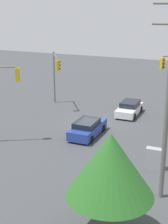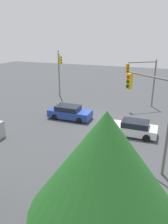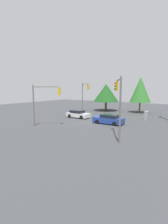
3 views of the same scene
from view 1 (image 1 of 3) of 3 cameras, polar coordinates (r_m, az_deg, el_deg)
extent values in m
plane|color=#424447|center=(31.71, 1.38, -2.30)|extent=(80.00, 80.00, 0.00)
cube|color=silver|center=(34.92, 7.55, 0.36)|extent=(1.81, 4.22, 0.69)
cube|color=black|center=(34.94, 7.68, 1.39)|extent=(1.60, 2.32, 0.50)
cylinder|color=black|center=(33.57, 8.33, -0.76)|extent=(0.22, 0.63, 0.63)
cylinder|color=black|center=(34.01, 5.53, -0.40)|extent=(0.22, 0.63, 0.63)
cylinder|color=black|center=(35.99, 9.42, 0.47)|extent=(0.22, 0.63, 0.63)
cylinder|color=black|center=(36.41, 6.79, 0.79)|extent=(0.22, 0.63, 0.63)
cube|color=#233D93|center=(29.29, 0.61, -2.87)|extent=(1.88, 4.54, 0.78)
cube|color=black|center=(28.88, 0.45, -1.86)|extent=(1.66, 2.50, 0.47)
cylinder|color=black|center=(30.92, 0.08, -2.24)|extent=(0.22, 0.61, 0.61)
cylinder|color=black|center=(30.31, 3.20, -2.69)|extent=(0.22, 0.61, 0.61)
cylinder|color=black|center=(28.52, -2.14, -4.02)|extent=(0.22, 0.61, 0.61)
cylinder|color=black|center=(27.86, 1.21, -4.56)|extent=(0.22, 0.61, 0.61)
cube|color=gold|center=(27.24, -10.98, 6.11)|extent=(0.43, 0.41, 1.05)
sphere|color=red|center=(27.35, -11.00, 6.87)|extent=(0.22, 0.22, 0.22)
sphere|color=#392605|center=(27.41, -10.95, 6.18)|extent=(0.22, 0.22, 0.22)
sphere|color=black|center=(27.48, -10.91, 5.50)|extent=(0.22, 0.22, 0.22)
cube|color=gold|center=(33.01, 12.90, 7.90)|extent=(0.43, 0.44, 1.05)
sphere|color=red|center=(32.83, 13.14, 8.43)|extent=(0.22, 0.22, 0.22)
sphere|color=#392605|center=(32.89, 13.10, 7.85)|extent=(0.22, 0.22, 0.22)
sphere|color=black|center=(32.94, 13.06, 7.28)|extent=(0.22, 0.22, 0.22)
cylinder|color=slate|center=(38.51, -4.98, 5.72)|extent=(0.18, 0.18, 5.74)
cylinder|color=slate|center=(36.28, -4.76, 9.18)|extent=(2.13, 3.04, 0.12)
cube|color=gold|center=(34.62, -4.38, 7.73)|extent=(0.42, 0.44, 1.05)
sphere|color=red|center=(34.58, -4.11, 8.29)|extent=(0.22, 0.22, 0.22)
sphere|color=#392605|center=(34.64, -4.09, 7.74)|extent=(0.22, 0.22, 0.22)
sphere|color=black|center=(34.70, -4.08, 7.19)|extent=(0.22, 0.22, 0.22)
cylinder|color=slate|center=(18.96, 13.74, 1.42)|extent=(0.28, 0.28, 11.45)
cube|color=#9EA0A3|center=(24.09, 11.56, -7.56)|extent=(1.12, 0.52, 1.47)
cylinder|color=brown|center=(17.21, 4.17, -16.81)|extent=(0.47, 0.47, 2.30)
cone|color=#286623|center=(15.84, 4.39, -8.77)|extent=(4.16, 4.16, 3.09)
camera|label=2|loc=(35.65, 39.17, 10.25)|focal=35.00mm
camera|label=3|loc=(36.85, -44.11, 4.09)|focal=28.00mm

